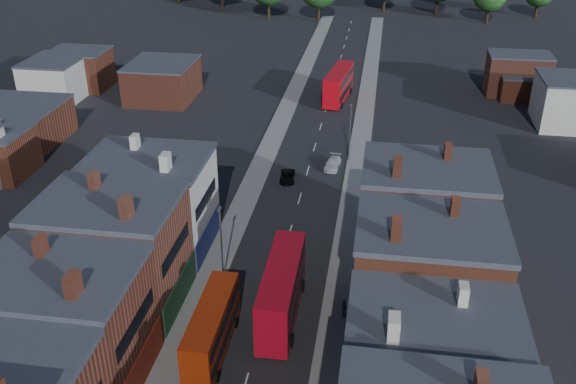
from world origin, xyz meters
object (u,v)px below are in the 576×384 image
(bus_2, at_px, (339,84))
(car_3, at_px, (333,163))
(ped_3, at_px, (344,308))
(bus_0, at_px, (212,328))
(bus_1, at_px, (282,290))
(car_2, at_px, (287,176))

(bus_2, bearing_deg, car_3, -79.68)
(ped_3, bearing_deg, car_3, 7.52)
(car_3, height_order, ped_3, ped_3)
(bus_0, height_order, bus_1, bus_1)
(ped_3, bearing_deg, bus_0, 121.18)
(bus_0, relative_size, car_3, 2.37)
(bus_2, height_order, car_3, bus_2)
(bus_1, height_order, car_3, bus_1)
(bus_1, xyz_separation_m, car_3, (1.71, 32.24, -2.24))
(bus_2, bearing_deg, ped_3, -77.67)
(bus_1, distance_m, car_2, 27.87)
(car_2, height_order, ped_3, ped_3)
(bus_1, height_order, bus_2, bus_1)
(bus_1, xyz_separation_m, ped_3, (5.61, 0.69, -1.88))
(bus_2, xyz_separation_m, car_3, (1.58, -27.28, -2.23))
(bus_0, bearing_deg, bus_1, 48.09)
(car_3, xyz_separation_m, ped_3, (3.91, -31.55, 0.36))
(car_2, xyz_separation_m, car_3, (5.48, 4.72, 0.09))
(bus_0, xyz_separation_m, bus_2, (5.13, 65.13, 0.40))
(car_3, distance_m, ped_3, 31.79)
(ped_3, bearing_deg, bus_2, 5.79)
(bus_1, bearing_deg, ped_3, 6.30)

